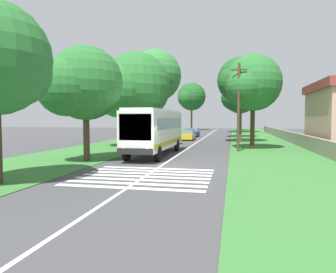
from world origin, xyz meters
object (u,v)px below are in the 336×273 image
object	(u,v)px
trailing_car_0	(188,135)
roadside_tree_right_4	(239,81)
roadside_tree_left_4	(191,97)
roadside_tree_left_3	(154,77)
roadside_tree_right_1	(237,97)
roadside_tree_right_3	(252,84)
roadside_tree_right_0	(239,103)
utility_pole	(239,106)
roadside_tree_right_2	(240,97)
trailing_car_1	(193,133)
roadside_tree_left_0	(133,89)
roadside_tree_left_1	(84,86)
coach_bus	(156,129)

from	to	relation	value
trailing_car_0	roadside_tree_right_4	bearing A→B (deg)	-112.57
roadside_tree_left_4	roadside_tree_left_3	bearing A→B (deg)	179.84
roadside_tree_right_1	roadside_tree_right_4	bearing A→B (deg)	-179.70
roadside_tree_left_4	roadside_tree_right_3	size ratio (longest dim) A/B	1.35
roadside_tree_right_0	utility_pole	distance (m)	52.76
roadside_tree_right_2	utility_pole	distance (m)	41.49
roadside_tree_left_3	trailing_car_1	bearing A→B (deg)	-27.95
roadside_tree_right_0	roadside_tree_right_1	size ratio (longest dim) A/B	1.08
roadside_tree_left_0	roadside_tree_left_1	xyz separation A→B (m)	(-12.67, -0.50, -0.95)
trailing_car_1	roadside_tree_right_2	size ratio (longest dim) A/B	0.37
roadside_tree_right_1	roadside_tree_right_0	bearing A→B (deg)	-1.59
coach_bus	roadside_tree_left_3	bearing A→B (deg)	14.51
roadside_tree_left_0	roadside_tree_left_3	distance (m)	10.77
coach_bus	roadside_tree_right_1	distance (m)	28.03
roadside_tree_right_0	roadside_tree_right_4	world-z (taller)	roadside_tree_right_4
trailing_car_1	utility_pole	xyz separation A→B (m)	(-22.97, -6.97, 3.48)
roadside_tree_right_0	roadside_tree_right_1	xyz separation A→B (m)	(-29.81, 0.83, -0.47)
roadside_tree_left_4	roadside_tree_right_1	distance (m)	32.35
trailing_car_0	roadside_tree_left_3	size ratio (longest dim) A/B	0.34
roadside_tree_right_0	roadside_tree_right_4	xyz separation A→B (m)	(-40.88, 0.77, 0.74)
roadside_tree_right_2	roadside_tree_right_3	xyz separation A→B (m)	(-38.56, -0.38, -1.37)
roadside_tree_left_4	roadside_tree_right_1	size ratio (longest dim) A/B	1.34
coach_bus	roadside_tree_right_4	distance (m)	18.08
roadside_tree_left_0	roadside_tree_left_3	xyz separation A→B (m)	(10.45, 0.27, 2.61)
roadside_tree_right_0	roadside_tree_right_3	bearing A→B (deg)	-179.69
roadside_tree_left_1	roadside_tree_left_0	bearing A→B (deg)	2.26
roadside_tree_right_3	trailing_car_1	bearing A→B (deg)	22.17
coach_bus	roadside_tree_right_4	xyz separation A→B (m)	(15.74, -6.95, 5.55)
roadside_tree_left_0	roadside_tree_right_1	size ratio (longest dim) A/B	1.10
roadside_tree_left_0	utility_pole	size ratio (longest dim) A/B	1.29
coach_bus	roadside_tree_right_0	size ratio (longest dim) A/B	1.11
roadside_tree_right_2	roadside_tree_right_4	world-z (taller)	roadside_tree_right_2
roadside_tree_right_0	roadside_tree_left_1	bearing A→B (deg)	169.19
roadside_tree_left_3	roadside_tree_right_3	xyz separation A→B (m)	(-11.71, -12.75, -2.49)
roadside_tree_left_1	roadside_tree_right_2	xyz separation A→B (m)	(49.97, -11.61, 2.44)
roadside_tree_left_4	roadside_tree_right_4	size ratio (longest dim) A/B	1.16
trailing_car_0	roadside_tree_right_3	xyz separation A→B (m)	(-11.90, -7.94, 5.69)
roadside_tree_right_2	roadside_tree_left_3	bearing A→B (deg)	155.26
roadside_tree_left_4	roadside_tree_right_1	xyz separation A→B (m)	(-30.14, -11.54, -2.13)
utility_pole	roadside_tree_right_4	bearing A→B (deg)	-1.09
trailing_car_1	roadside_tree_right_2	distance (m)	21.17
coach_bus	roadside_tree_right_0	distance (m)	57.35
roadside_tree_left_0	roadside_tree_right_1	bearing A→B (deg)	-31.13
roadside_tree_left_0	roadside_tree_right_3	xyz separation A→B (m)	(-1.26, -12.48, 0.12)
roadside_tree_left_0	roadside_tree_right_4	xyz separation A→B (m)	(7.77, -11.45, 1.46)
roadside_tree_left_1	roadside_tree_right_4	distance (m)	23.31
coach_bus	roadside_tree_left_3	distance (m)	20.17
coach_bus	utility_pole	world-z (taller)	utility_pole
coach_bus	roadside_tree_right_1	bearing A→B (deg)	-14.40
roadside_tree_left_4	roadside_tree_right_0	world-z (taller)	roadside_tree_left_4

